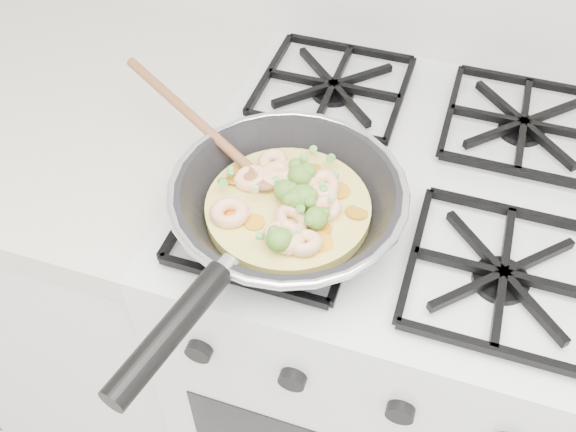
% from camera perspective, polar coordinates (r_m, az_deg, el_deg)
% --- Properties ---
extents(stove, '(0.60, 0.60, 0.92)m').
position_cam_1_polar(stove, '(1.29, 7.65, -10.52)').
color(stove, white).
rests_on(stove, ground).
extents(counter_left, '(1.00, 0.60, 0.90)m').
position_cam_1_polar(counter_left, '(1.55, -22.45, -2.00)').
color(counter_left, white).
rests_on(counter_left, ground).
extents(skillet, '(0.44, 0.48, 0.09)m').
position_cam_1_polar(skillet, '(0.81, -0.24, 1.10)').
color(skillet, black).
rests_on(skillet, stove).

